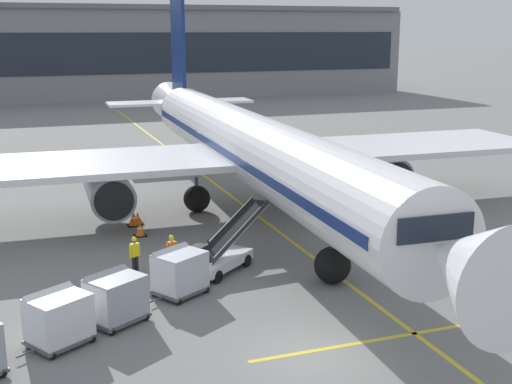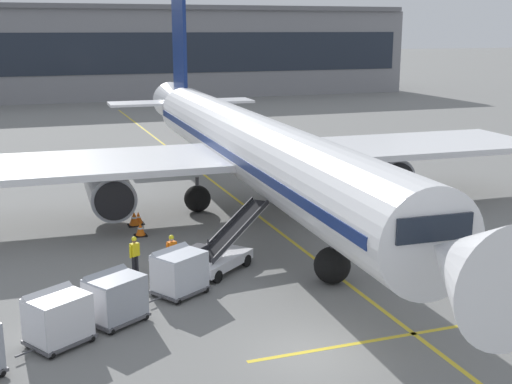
{
  "view_description": "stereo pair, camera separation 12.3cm",
  "coord_description": "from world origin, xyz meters",
  "px_view_note": "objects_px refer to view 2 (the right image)",
  "views": [
    {
      "loc": [
        -8.68,
        -18.78,
        10.56
      ],
      "look_at": [
        1.5,
        9.59,
        3.23
      ],
      "focal_mm": 47.26,
      "sensor_mm": 36.0,
      "label": 1
    },
    {
      "loc": [
        -8.56,
        -18.82,
        10.56
      ],
      "look_at": [
        1.5,
        9.59,
        3.23
      ],
      "focal_mm": 47.26,
      "sensor_mm": 36.0,
      "label": 2
    }
  ],
  "objects_px": {
    "ground_crew_by_loader": "(172,251)",
    "safety_cone_wingtip": "(138,218)",
    "baggage_cart_third": "(57,317)",
    "safety_cone_nose_mark": "(140,229)",
    "baggage_cart_lead": "(179,271)",
    "safety_cone_engine_keepout": "(134,219)",
    "parked_airplane": "(248,147)",
    "ground_crew_by_carts": "(135,253)",
    "belt_loader": "(221,252)",
    "baggage_cart_second": "(114,297)"
  },
  "relations": [
    {
      "from": "ground_crew_by_loader",
      "to": "safety_cone_wingtip",
      "type": "xyz_separation_m",
      "value": [
        -0.09,
        8.17,
        -0.66
      ]
    },
    {
      "from": "baggage_cart_third",
      "to": "safety_cone_nose_mark",
      "type": "bearing_deg",
      "value": 67.12
    },
    {
      "from": "baggage_cart_lead",
      "to": "ground_crew_by_loader",
      "type": "distance_m",
      "value": 2.58
    },
    {
      "from": "safety_cone_engine_keepout",
      "to": "safety_cone_wingtip",
      "type": "height_order",
      "value": "safety_cone_engine_keepout"
    },
    {
      "from": "baggage_cart_lead",
      "to": "parked_airplane",
      "type": "bearing_deg",
      "value": 58.47
    },
    {
      "from": "baggage_cart_lead",
      "to": "safety_cone_wingtip",
      "type": "xyz_separation_m",
      "value": [
        0.2,
        10.73,
        -0.66
      ]
    },
    {
      "from": "ground_crew_by_carts",
      "to": "safety_cone_wingtip",
      "type": "xyz_separation_m",
      "value": [
        1.5,
        7.87,
        -0.66
      ]
    },
    {
      "from": "baggage_cart_lead",
      "to": "ground_crew_by_carts",
      "type": "xyz_separation_m",
      "value": [
        -1.3,
        2.87,
        -0.0
      ]
    },
    {
      "from": "parked_airplane",
      "to": "baggage_cart_lead",
      "type": "height_order",
      "value": "parked_airplane"
    },
    {
      "from": "baggage_cart_lead",
      "to": "ground_crew_by_loader",
      "type": "relative_size",
      "value": 1.57
    },
    {
      "from": "belt_loader",
      "to": "safety_cone_engine_keepout",
      "type": "height_order",
      "value": "belt_loader"
    },
    {
      "from": "belt_loader",
      "to": "safety_cone_nose_mark",
      "type": "distance_m",
      "value": 6.78
    },
    {
      "from": "baggage_cart_lead",
      "to": "baggage_cart_second",
      "type": "relative_size",
      "value": 1.0
    },
    {
      "from": "ground_crew_by_carts",
      "to": "safety_cone_nose_mark",
      "type": "bearing_deg",
      "value": 77.75
    },
    {
      "from": "parked_airplane",
      "to": "safety_cone_engine_keepout",
      "type": "relative_size",
      "value": 59.08
    },
    {
      "from": "baggage_cart_third",
      "to": "belt_loader",
      "type": "bearing_deg",
      "value": 35.26
    },
    {
      "from": "parked_airplane",
      "to": "baggage_cart_third",
      "type": "relative_size",
      "value": 17.19
    },
    {
      "from": "baggage_cart_second",
      "to": "ground_crew_by_loader",
      "type": "xyz_separation_m",
      "value": [
        3.13,
        4.42,
        -0.0
      ]
    },
    {
      "from": "safety_cone_wingtip",
      "to": "ground_crew_by_carts",
      "type": "bearing_deg",
      "value": -100.79
    },
    {
      "from": "safety_cone_engine_keepout",
      "to": "baggage_cart_lead",
      "type": "bearing_deg",
      "value": -89.61
    },
    {
      "from": "belt_loader",
      "to": "safety_cone_nose_mark",
      "type": "bearing_deg",
      "value": 112.12
    },
    {
      "from": "safety_cone_wingtip",
      "to": "safety_cone_nose_mark",
      "type": "bearing_deg",
      "value": -97.11
    },
    {
      "from": "baggage_cart_lead",
      "to": "safety_cone_engine_keepout",
      "type": "bearing_deg",
      "value": 90.39
    },
    {
      "from": "safety_cone_wingtip",
      "to": "safety_cone_engine_keepout",
      "type": "bearing_deg",
      "value": -136.6
    },
    {
      "from": "parked_airplane",
      "to": "safety_cone_engine_keepout",
      "type": "bearing_deg",
      "value": -175.18
    },
    {
      "from": "belt_loader",
      "to": "baggage_cart_lead",
      "type": "relative_size",
      "value": 1.83
    },
    {
      "from": "ground_crew_by_carts",
      "to": "safety_cone_wingtip",
      "type": "distance_m",
      "value": 8.04
    },
    {
      "from": "baggage_cart_lead",
      "to": "ground_crew_by_carts",
      "type": "distance_m",
      "value": 3.15
    },
    {
      "from": "baggage_cart_third",
      "to": "safety_cone_engine_keepout",
      "type": "height_order",
      "value": "baggage_cart_third"
    },
    {
      "from": "parked_airplane",
      "to": "safety_cone_engine_keepout",
      "type": "height_order",
      "value": "parked_airplane"
    },
    {
      "from": "baggage_cart_second",
      "to": "baggage_cart_third",
      "type": "relative_size",
      "value": 1.0
    },
    {
      "from": "baggage_cart_third",
      "to": "ground_crew_by_loader",
      "type": "distance_m",
      "value": 7.64
    },
    {
      "from": "belt_loader",
      "to": "safety_cone_nose_mark",
      "type": "relative_size",
      "value": 6.92
    },
    {
      "from": "belt_loader",
      "to": "baggage_cart_second",
      "type": "distance_m",
      "value": 6.69
    },
    {
      "from": "safety_cone_wingtip",
      "to": "baggage_cart_third",
      "type": "bearing_deg",
      "value": -110.46
    },
    {
      "from": "parked_airplane",
      "to": "baggage_cart_third",
      "type": "xyz_separation_m",
      "value": [
        -11.71,
        -14.08,
        -2.9
      ]
    },
    {
      "from": "ground_crew_by_loader",
      "to": "safety_cone_engine_keepout",
      "type": "height_order",
      "value": "ground_crew_by_loader"
    },
    {
      "from": "baggage_cart_third",
      "to": "safety_cone_nose_mark",
      "type": "height_order",
      "value": "baggage_cart_third"
    },
    {
      "from": "baggage_cart_third",
      "to": "ground_crew_by_carts",
      "type": "bearing_deg",
      "value": 58.32
    },
    {
      "from": "belt_loader",
      "to": "safety_cone_wingtip",
      "type": "relative_size",
      "value": 7.22
    },
    {
      "from": "baggage_cart_lead",
      "to": "baggage_cart_second",
      "type": "height_order",
      "value": "same"
    },
    {
      "from": "baggage_cart_second",
      "to": "ground_crew_by_carts",
      "type": "bearing_deg",
      "value": 71.94
    },
    {
      "from": "baggage_cart_lead",
      "to": "safety_cone_wingtip",
      "type": "relative_size",
      "value": 3.95
    },
    {
      "from": "parked_airplane",
      "to": "belt_loader",
      "type": "xyz_separation_m",
      "value": [
        -4.32,
        -8.85,
        -3.09
      ]
    },
    {
      "from": "baggage_cart_second",
      "to": "safety_cone_wingtip",
      "type": "bearing_deg",
      "value": 76.43
    },
    {
      "from": "safety_cone_nose_mark",
      "to": "baggage_cart_third",
      "type": "bearing_deg",
      "value": -112.88
    },
    {
      "from": "baggage_cart_second",
      "to": "baggage_cart_lead",
      "type": "bearing_deg",
      "value": 33.21
    },
    {
      "from": "belt_loader",
      "to": "baggage_cart_second",
      "type": "height_order",
      "value": "belt_loader"
    },
    {
      "from": "baggage_cart_second",
      "to": "baggage_cart_third",
      "type": "xyz_separation_m",
      "value": [
        -2.09,
        -1.16,
        0.0
      ]
    },
    {
      "from": "belt_loader",
      "to": "safety_cone_wingtip",
      "type": "distance_m",
      "value": 8.83
    }
  ]
}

